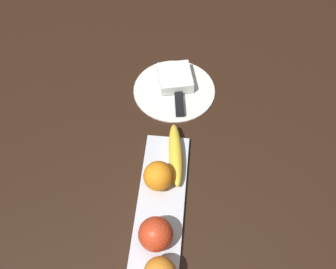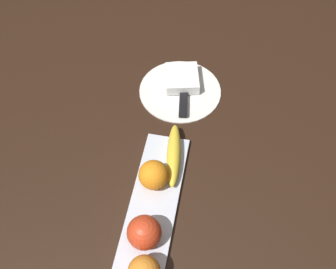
{
  "view_description": "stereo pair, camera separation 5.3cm",
  "coord_description": "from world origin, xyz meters",
  "px_view_note": "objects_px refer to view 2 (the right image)",
  "views": [
    {
      "loc": [
        -0.41,
        -0.02,
        0.87
      ],
      "look_at": [
        0.16,
        0.04,
        0.04
      ],
      "focal_mm": 40.47,
      "sensor_mm": 36.0,
      "label": 1
    },
    {
      "loc": [
        -0.4,
        -0.07,
        0.87
      ],
      "look_at": [
        0.16,
        0.04,
        0.04
      ],
      "focal_mm": 40.47,
      "sensor_mm": 36.0,
      "label": 2
    }
  ],
  "objects_px": {
    "fruit_tray": "(153,207)",
    "apple": "(144,232)",
    "dinner_plate": "(180,90)",
    "folded_napkin": "(182,78)",
    "knife": "(184,100)",
    "orange_near_apple": "(154,175)",
    "banana": "(174,154)"
  },
  "relations": [
    {
      "from": "banana",
      "to": "folded_napkin",
      "type": "relative_size",
      "value": 1.76
    },
    {
      "from": "folded_napkin",
      "to": "apple",
      "type": "bearing_deg",
      "value": 179.94
    },
    {
      "from": "fruit_tray",
      "to": "banana",
      "type": "relative_size",
      "value": 2.19
    },
    {
      "from": "fruit_tray",
      "to": "apple",
      "type": "height_order",
      "value": "apple"
    },
    {
      "from": "folded_napkin",
      "to": "banana",
      "type": "bearing_deg",
      "value": -174.81
    },
    {
      "from": "knife",
      "to": "dinner_plate",
      "type": "bearing_deg",
      "value": 13.69
    },
    {
      "from": "banana",
      "to": "dinner_plate",
      "type": "relative_size",
      "value": 0.77
    },
    {
      "from": "apple",
      "to": "folded_napkin",
      "type": "bearing_deg",
      "value": -0.06
    },
    {
      "from": "apple",
      "to": "banana",
      "type": "xyz_separation_m",
      "value": [
        0.23,
        -0.03,
        -0.02
      ]
    },
    {
      "from": "orange_near_apple",
      "to": "dinner_plate",
      "type": "height_order",
      "value": "orange_near_apple"
    },
    {
      "from": "fruit_tray",
      "to": "orange_near_apple",
      "type": "relative_size",
      "value": 5.54
    },
    {
      "from": "banana",
      "to": "orange_near_apple",
      "type": "bearing_deg",
      "value": -32.51
    },
    {
      "from": "folded_napkin",
      "to": "fruit_tray",
      "type": "bearing_deg",
      "value": -180.0
    },
    {
      "from": "orange_near_apple",
      "to": "knife",
      "type": "relative_size",
      "value": 0.41
    },
    {
      "from": "apple",
      "to": "dinner_plate",
      "type": "height_order",
      "value": "apple"
    },
    {
      "from": "banana",
      "to": "knife",
      "type": "bearing_deg",
      "value": 173.98
    },
    {
      "from": "banana",
      "to": "folded_napkin",
      "type": "height_order",
      "value": "banana"
    },
    {
      "from": "banana",
      "to": "knife",
      "type": "distance_m",
      "value": 0.2
    },
    {
      "from": "fruit_tray",
      "to": "knife",
      "type": "bearing_deg",
      "value": -2.97
    },
    {
      "from": "banana",
      "to": "folded_napkin",
      "type": "bearing_deg",
      "value": 177.09
    },
    {
      "from": "folded_napkin",
      "to": "knife",
      "type": "distance_m",
      "value": 0.08
    },
    {
      "from": "banana",
      "to": "dinner_plate",
      "type": "distance_m",
      "value": 0.25
    },
    {
      "from": "fruit_tray",
      "to": "apple",
      "type": "distance_m",
      "value": 0.09
    },
    {
      "from": "banana",
      "to": "dinner_plate",
      "type": "height_order",
      "value": "banana"
    },
    {
      "from": "orange_near_apple",
      "to": "knife",
      "type": "distance_m",
      "value": 0.28
    },
    {
      "from": "fruit_tray",
      "to": "knife",
      "type": "xyz_separation_m",
      "value": [
        0.34,
        -0.02,
        0.01
      ]
    },
    {
      "from": "banana",
      "to": "fruit_tray",
      "type": "bearing_deg",
      "value": -18.04
    },
    {
      "from": "banana",
      "to": "orange_near_apple",
      "type": "xyz_separation_m",
      "value": [
        -0.08,
        0.04,
        0.02
      ]
    },
    {
      "from": "orange_near_apple",
      "to": "knife",
      "type": "height_order",
      "value": "orange_near_apple"
    },
    {
      "from": "fruit_tray",
      "to": "dinner_plate",
      "type": "relative_size",
      "value": 1.68
    },
    {
      "from": "knife",
      "to": "orange_near_apple",
      "type": "bearing_deg",
      "value": 166.37
    },
    {
      "from": "dinner_plate",
      "to": "folded_napkin",
      "type": "xyz_separation_m",
      "value": [
        0.03,
        0.0,
        0.02
      ]
    }
  ]
}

